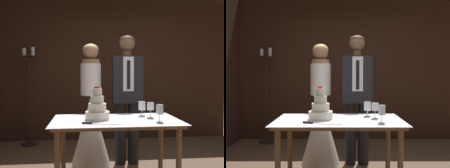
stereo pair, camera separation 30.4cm
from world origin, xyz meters
TOP-DOWN VIEW (x-y plane):
  - wall_back at (0.00, 2.32)m, footprint 4.47×0.12m
  - cake_table at (-0.23, 0.12)m, footprint 1.35×0.78m
  - tiered_cake at (-0.43, 0.13)m, footprint 0.26×0.26m
  - cake_knife at (-0.47, -0.11)m, footprint 0.39×0.11m
  - wine_glass_near at (0.17, 0.18)m, footprint 0.08×0.08m
  - wine_glass_middle at (0.10, 0.31)m, footprint 0.08×0.08m
  - wine_glass_far at (0.19, -0.07)m, footprint 0.07×0.07m
  - bride at (-0.48, 0.92)m, footprint 0.54×0.54m
  - groom at (0.02, 0.92)m, footprint 0.41×0.25m
  - candle_stand at (-1.55, 2.01)m, footprint 0.28×0.28m

SIDE VIEW (x-z plane):
  - bride at x=-0.48m, z-range -0.22..1.45m
  - cake_table at x=-0.23m, z-range 0.29..1.06m
  - cake_knife at x=-0.47m, z-range 0.77..0.79m
  - candle_stand at x=-1.55m, z-range -0.05..1.68m
  - tiered_cake at x=-0.43m, z-range 0.70..1.06m
  - wine_glass_middle at x=0.10m, z-range 0.80..0.97m
  - wine_glass_far at x=0.19m, z-range 0.80..0.98m
  - wine_glass_near at x=0.17m, z-range 0.81..0.98m
  - groom at x=0.02m, z-range 0.12..1.91m
  - wall_back at x=0.00m, z-range 0.00..2.73m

